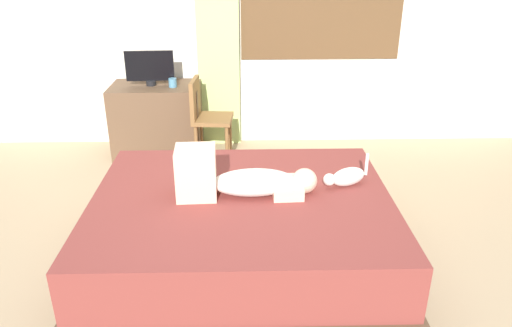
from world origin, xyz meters
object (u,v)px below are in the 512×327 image
at_px(cat, 346,177).
at_px(person_lying, 239,179).
at_px(desk, 158,120).
at_px(tv_monitor, 150,68).
at_px(cup, 173,83).
at_px(chair_by_desk, 206,114).
at_px(bed, 242,230).

bearing_deg(cat, person_lying, -171.50).
xyz_separation_m(desk, tv_monitor, (-0.03, 0.00, 0.55)).
bearing_deg(desk, cup, -19.07).
distance_m(desk, chair_by_desk, 0.59).
distance_m(bed, cup, 2.12).
xyz_separation_m(bed, desk, (-0.89, 2.00, 0.12)).
height_order(person_lying, desk, person_lying).
bearing_deg(chair_by_desk, bed, -78.34).
bearing_deg(person_lying, cup, 109.61).
xyz_separation_m(person_lying, cup, (-0.68, 1.90, 0.16)).
bearing_deg(bed, cat, 11.26).
relative_size(cat, desk, 0.37).
height_order(desk, chair_by_desk, chair_by_desk).
relative_size(cat, cup, 3.83).
relative_size(bed, cup, 23.41).
xyz_separation_m(person_lying, cat, (0.74, 0.11, -0.05)).
bearing_deg(tv_monitor, cup, -16.45).
relative_size(bed, cat, 6.11).
distance_m(bed, tv_monitor, 2.30).
bearing_deg(cup, desk, 160.93).
relative_size(person_lying, cup, 10.73).
bearing_deg(desk, bed, -66.08).
bearing_deg(cat, tv_monitor, 131.48).
relative_size(desk, chair_by_desk, 1.05).
height_order(desk, cup, cup).
height_order(cat, chair_by_desk, chair_by_desk).
relative_size(bed, chair_by_desk, 2.38).
height_order(cup, chair_by_desk, chair_by_desk).
bearing_deg(person_lying, tv_monitor, 114.72).
bearing_deg(person_lying, chair_by_desk, 101.40).
distance_m(cat, cup, 2.29).
relative_size(bed, person_lying, 2.18).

